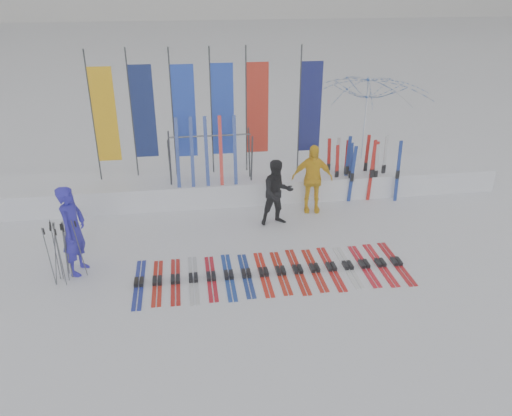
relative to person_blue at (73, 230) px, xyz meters
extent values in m
plane|color=white|center=(3.37, -1.31, -0.91)|extent=(120.00, 120.00, 0.00)
cube|color=white|center=(3.37, 3.29, -0.61)|extent=(14.00, 1.60, 0.60)
imported|color=#221DAC|center=(0.00, 0.00, 0.00)|extent=(0.60, 0.76, 1.81)
imported|color=black|center=(4.25, 1.48, -0.12)|extent=(0.84, 0.70, 1.57)
imported|color=yellow|center=(5.21, 2.07, -0.06)|extent=(1.04, 0.54, 1.70)
imported|color=white|center=(7.18, 3.89, 0.59)|extent=(4.33, 4.36, 3.00)
cube|color=navy|center=(1.19, -0.65, -0.87)|extent=(0.17, 1.69, 0.07)
cube|color=red|center=(1.53, -0.65, -0.87)|extent=(0.17, 1.57, 0.07)
cube|color=#AD140D|center=(1.87, -0.65, -0.87)|extent=(0.17, 1.60, 0.07)
cube|color=#B5B7BC|center=(2.21, -0.65, -0.87)|extent=(0.17, 1.67, 0.07)
cube|color=#B10E1B|center=(2.56, -0.65, -0.87)|extent=(0.17, 1.59, 0.07)
cube|color=navy|center=(2.90, -0.65, -0.87)|extent=(0.17, 1.67, 0.07)
cube|color=navy|center=(3.24, -0.65, -0.87)|extent=(0.17, 1.57, 0.07)
cube|color=red|center=(3.58, -0.65, -0.87)|extent=(0.17, 1.61, 0.07)
cube|color=red|center=(3.93, -0.65, -0.87)|extent=(0.17, 1.57, 0.07)
cube|color=#B41D0E|center=(4.27, -0.65, -0.87)|extent=(0.17, 1.68, 0.07)
cube|color=#B71A0E|center=(4.61, -0.65, -0.87)|extent=(0.17, 1.58, 0.07)
cube|color=red|center=(4.95, -0.65, -0.87)|extent=(0.17, 1.65, 0.07)
cube|color=silver|center=(5.30, -0.65, -0.87)|extent=(0.17, 1.58, 0.07)
cube|color=red|center=(5.64, -0.65, -0.87)|extent=(0.17, 1.58, 0.07)
cube|color=red|center=(5.98, -0.65, -0.87)|extent=(0.17, 1.64, 0.07)
cube|color=#B70E14|center=(6.32, -0.65, -0.87)|extent=(0.17, 1.68, 0.07)
cylinder|color=#595B60|center=(-0.33, -0.21, -0.28)|extent=(0.03, 0.07, 1.25)
cylinder|color=#595B60|center=(-0.15, -0.25, -0.31)|extent=(0.03, 0.16, 1.20)
cylinder|color=#595B60|center=(-0.39, -0.46, -0.28)|extent=(0.06, 0.08, 1.25)
cylinder|color=#595B60|center=(-0.27, -0.25, -0.29)|extent=(0.02, 0.04, 1.23)
cylinder|color=#595B60|center=(-0.15, -0.10, -0.34)|extent=(0.12, 0.10, 1.14)
cylinder|color=#595B60|center=(0.10, -0.17, -0.30)|extent=(0.16, 0.06, 1.20)
cylinder|color=#595B60|center=(-0.12, -0.21, -0.34)|extent=(0.05, 0.04, 1.14)
cylinder|color=#595B60|center=(-0.30, -0.35, -0.28)|extent=(0.15, 0.15, 1.25)
cylinder|color=#595B60|center=(-0.20, -0.45, -0.30)|extent=(0.07, 0.08, 1.21)
cylinder|color=#595B60|center=(-0.14, -0.23, -0.31)|extent=(0.06, 0.16, 1.19)
cylinder|color=#383A3F|center=(0.05, 3.40, 1.29)|extent=(0.04, 0.04, 3.20)
cube|color=#F1AD0C|center=(0.34, 3.40, 1.34)|extent=(0.55, 0.03, 2.30)
cylinder|color=#383A3F|center=(0.97, 3.56, 1.29)|extent=(0.04, 0.04, 3.20)
cube|color=navy|center=(1.26, 3.56, 1.34)|extent=(0.55, 0.03, 2.30)
cylinder|color=#383A3F|center=(1.96, 3.46, 1.29)|extent=(0.04, 0.04, 3.20)
cube|color=#193BC0|center=(2.25, 3.46, 1.34)|extent=(0.55, 0.03, 2.30)
cylinder|color=#383A3F|center=(2.92, 3.51, 1.29)|extent=(0.04, 0.04, 3.20)
cube|color=#193CC0|center=(3.21, 3.51, 1.34)|extent=(0.55, 0.03, 2.30)
cylinder|color=#383A3F|center=(3.80, 3.52, 1.29)|extent=(0.04, 0.04, 3.20)
cube|color=red|center=(4.09, 3.52, 1.34)|extent=(0.55, 0.03, 2.30)
cylinder|color=#383A3F|center=(5.17, 3.45, 1.29)|extent=(0.04, 0.04, 3.20)
cube|color=#0D135B|center=(5.46, 3.45, 1.34)|extent=(0.55, 0.03, 2.30)
cylinder|color=#383A3F|center=(1.82, 2.64, 0.32)|extent=(0.04, 0.30, 1.23)
cylinder|color=#383A3F|center=(1.82, 3.14, 0.32)|extent=(0.04, 0.30, 1.23)
cylinder|color=#383A3F|center=(3.82, 2.64, 0.32)|extent=(0.04, 0.30, 1.23)
cylinder|color=#383A3F|center=(3.82, 3.14, 0.32)|extent=(0.04, 0.30, 1.23)
cylinder|color=#383A3F|center=(2.82, 2.89, 0.87)|extent=(2.00, 0.04, 0.04)
cube|color=red|center=(6.38, 2.89, -0.18)|extent=(0.09, 0.04, 1.46)
cube|color=silver|center=(6.13, 3.01, -0.14)|extent=(0.09, 0.04, 1.53)
cube|color=red|center=(6.94, 2.57, -0.13)|extent=(0.09, 0.04, 1.55)
cube|color=navy|center=(6.31, 2.73, -0.07)|extent=(0.09, 0.04, 1.67)
cube|color=navy|center=(6.36, 2.45, -0.16)|extent=(0.09, 0.03, 1.49)
cube|color=silver|center=(7.03, 2.55, -0.17)|extent=(0.09, 0.03, 1.48)
cube|color=red|center=(6.87, 2.47, -0.10)|extent=(0.09, 0.03, 1.62)
cube|color=navy|center=(6.35, 2.57, -0.13)|extent=(0.09, 0.04, 1.55)
cube|color=red|center=(6.32, 2.86, -0.14)|extent=(0.09, 0.03, 1.53)
cube|color=navy|center=(7.51, 2.32, -0.10)|extent=(0.09, 0.03, 1.62)
cube|color=red|center=(6.03, 2.68, -0.17)|extent=(0.09, 0.04, 1.47)
cube|color=red|center=(6.91, 3.00, -0.11)|extent=(0.09, 0.04, 1.60)
cube|color=red|center=(5.96, 3.20, -0.16)|extent=(0.09, 0.03, 1.49)
cube|color=silver|center=(7.31, 2.74, -0.09)|extent=(0.09, 0.04, 1.63)
camera|label=1|loc=(2.22, -8.85, 4.44)|focal=35.00mm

